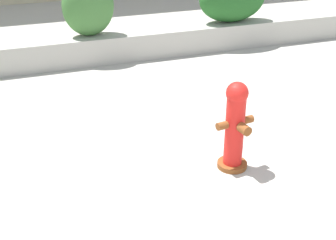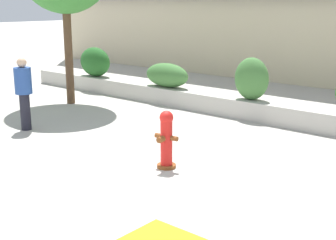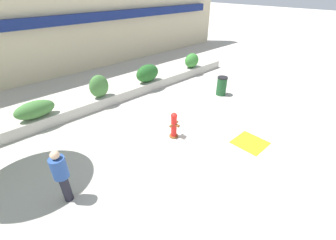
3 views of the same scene
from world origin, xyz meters
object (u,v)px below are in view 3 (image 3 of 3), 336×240
Objects in this scene: hedge_bush_4 at (192,61)px; fire_hydrant at (174,125)px; hedge_bush_1 at (35,110)px; trash_bin at (222,86)px; pedestrian at (61,174)px; hedge_bush_3 at (147,73)px; hedge_bush_2 at (99,86)px.

hedge_bush_4 reaches higher than fire_hydrant.
hedge_bush_1 is 8.94m from trash_bin.
pedestrian is at bearing -171.94° from trash_bin.
pedestrian is at bearing -177.76° from fire_hydrant.
hedge_bush_4 reaches higher than trash_bin.
hedge_bush_4 is 7.22m from fire_hydrant.
hedge_bush_3 is 0.83× the size of pedestrian.
hedge_bush_4 is 1.05× the size of trash_bin.
hedge_bush_3 is 1.42× the size of trash_bin.
hedge_bush_3 is at bearing 34.94° from pedestrian.
hedge_bush_3 is 7.83m from pedestrian.
hedge_bush_2 is 6.34m from trash_bin.
trash_bin is (8.33, -3.22, -0.35)m from hedge_bush_1.
hedge_bush_2 is 1.03× the size of hedge_bush_4.
trash_bin is at bearing -52.06° from hedge_bush_3.
hedge_bush_2 reaches higher than hedge_bush_1.
fire_hydrant is 1.07× the size of trash_bin.
fire_hydrant is (-2.13, -4.32, -0.43)m from hedge_bush_3.
trash_bin is (5.44, -3.22, -0.54)m from hedge_bush_2.
hedge_bush_1 is at bearing 180.00° from hedge_bush_4.
pedestrian reaches higher than hedge_bush_1.
hedge_bush_3 is (2.93, 0.00, -0.07)m from hedge_bush_2.
hedge_bush_4 is at bearing 0.00° from hedge_bush_3.
pedestrian reaches higher than fire_hydrant.
hedge_bush_4 is 11.02m from pedestrian.
hedge_bush_3 is 1.33× the size of fire_hydrant.
hedge_bush_1 is 5.82m from hedge_bush_3.
hedge_bush_2 is 5.68m from pedestrian.
hedge_bush_3 reaches higher than trash_bin.
hedge_bush_4 reaches higher than hedge_bush_1.
hedge_bush_3 is 3.65m from hedge_bush_4.
hedge_bush_2 is 4.42m from fire_hydrant.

